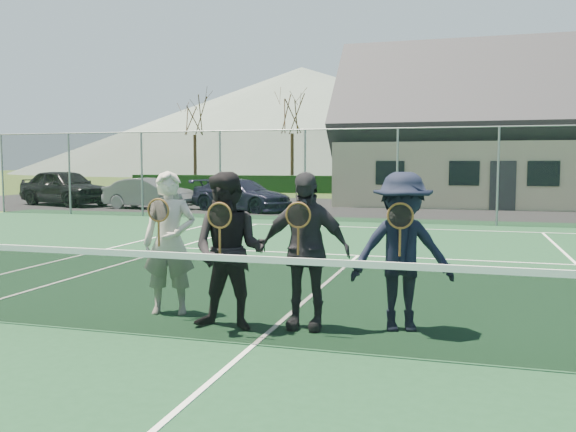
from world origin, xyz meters
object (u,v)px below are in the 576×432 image
(tennis_net, at_px, (254,296))
(player_d, at_px, (402,252))
(player_a, at_px, (169,243))
(player_c, at_px, (304,250))
(car_b, at_px, (150,194))
(car_a, at_px, (65,187))
(clubhouse, at_px, (511,117))
(car_c, at_px, (242,195))
(player_b, at_px, (229,251))

(tennis_net, relative_size, player_d, 6.49)
(player_a, xyz_separation_m, player_c, (1.80, -0.18, -0.00))
(car_b, relative_size, player_d, 2.16)
(car_a, distance_m, tennis_net, 23.28)
(player_a, relative_size, player_c, 1.00)
(car_a, relative_size, clubhouse, 0.31)
(player_a, bearing_deg, tennis_net, -34.02)
(tennis_net, bearing_deg, car_c, 111.06)
(car_c, bearing_deg, player_a, -142.95)
(clubhouse, height_order, player_c, clubhouse)
(car_a, xyz_separation_m, player_a, (13.76, -16.60, 0.10))
(car_a, relative_size, car_b, 1.24)
(car_c, height_order, player_c, player_c)
(car_b, relative_size, car_c, 0.88)
(car_a, xyz_separation_m, player_b, (14.76, -17.06, 0.10))
(player_a, bearing_deg, car_b, 119.86)
(car_c, xyz_separation_m, tennis_net, (6.50, -16.88, -0.10))
(car_c, relative_size, clubhouse, 0.28)
(car_a, relative_size, player_d, 2.68)
(car_b, bearing_deg, player_b, -143.72)
(player_b, distance_m, player_c, 0.86)
(player_c, height_order, player_d, same)
(car_b, xyz_separation_m, player_c, (10.92, -16.07, 0.28))
(clubhouse, height_order, player_a, clubhouse)
(player_b, xyz_separation_m, player_d, (1.89, 0.50, -0.00))
(clubhouse, bearing_deg, car_a, -161.58)
(car_a, relative_size, player_b, 2.68)
(clubhouse, bearing_deg, tennis_net, -99.46)
(car_b, distance_m, player_d, 19.88)
(car_a, height_order, car_c, car_a)
(car_a, height_order, player_c, player_c)
(player_b, bearing_deg, car_a, 130.85)
(car_c, height_order, player_d, player_d)
(car_b, xyz_separation_m, tennis_net, (10.59, -16.88, -0.10))
(tennis_net, height_order, player_b, player_b)
(clubhouse, relative_size, player_c, 8.67)
(car_b, xyz_separation_m, player_a, (9.12, -15.89, 0.28))
(clubhouse, height_order, player_d, clubhouse)
(car_a, relative_size, player_c, 2.68)
(car_b, height_order, player_d, player_d)
(clubhouse, bearing_deg, player_c, -99.00)
(player_d, bearing_deg, car_b, 127.15)
(car_c, distance_m, clubhouse, 13.12)
(player_d, bearing_deg, car_c, 116.53)
(tennis_net, bearing_deg, player_d, 36.17)
(clubhouse, distance_m, player_b, 24.09)
(player_a, height_order, player_c, same)
(car_a, xyz_separation_m, car_b, (4.64, -0.71, -0.18))
(car_b, relative_size, player_c, 2.16)
(clubhouse, bearing_deg, car_b, -154.00)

